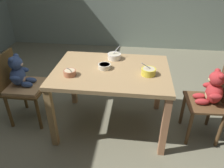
% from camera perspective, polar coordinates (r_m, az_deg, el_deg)
% --- Properties ---
extents(ground_plane, '(5.20, 5.20, 0.04)m').
position_cam_1_polar(ground_plane, '(2.60, -0.13, -10.74)').
color(ground_plane, '#78745D').
extents(dining_table, '(1.17, 0.84, 0.72)m').
position_cam_1_polar(dining_table, '(2.23, -0.15, 1.73)').
color(dining_table, tan).
rests_on(dining_table, ground_plane).
extents(teddy_chair_near_right, '(0.38, 0.40, 0.86)m').
position_cam_1_polar(teddy_chair_near_right, '(2.36, 24.97, -2.41)').
color(teddy_chair_near_right, brown).
rests_on(teddy_chair_near_right, ground_plane).
extents(teddy_chair_near_left, '(0.41, 0.42, 0.82)m').
position_cam_1_polar(teddy_chair_near_left, '(2.59, -22.85, 0.99)').
color(teddy_chair_near_left, brown).
rests_on(teddy_chair_near_left, ground_plane).
extents(porridge_bowl_cream_center, '(0.13, 0.13, 0.05)m').
position_cam_1_polar(porridge_bowl_cream_center, '(2.20, -1.99, 4.70)').
color(porridge_bowl_cream_center, beige).
rests_on(porridge_bowl_cream_center, dining_table).
extents(porridge_bowl_yellow_near_right, '(0.15, 0.14, 0.13)m').
position_cam_1_polar(porridge_bowl_yellow_near_right, '(2.10, 9.64, 3.28)').
color(porridge_bowl_yellow_near_right, yellow).
rests_on(porridge_bowl_yellow_near_right, dining_table).
extents(porridge_bowl_white_far_center, '(0.15, 0.15, 0.14)m').
position_cam_1_polar(porridge_bowl_white_far_center, '(2.40, 0.60, 7.35)').
color(porridge_bowl_white_far_center, silver).
rests_on(porridge_bowl_white_far_center, dining_table).
extents(porridge_bowl_terracotta_near_left, '(0.12, 0.13, 0.11)m').
position_cam_1_polar(porridge_bowl_terracotta_near_left, '(2.10, -11.07, 2.96)').
color(porridge_bowl_terracotta_near_left, '#BA6F4E').
rests_on(porridge_bowl_terracotta_near_left, dining_table).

